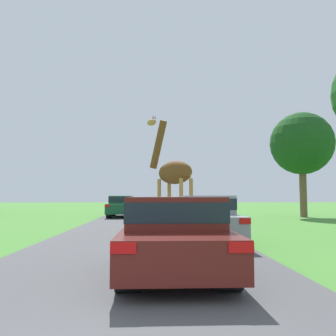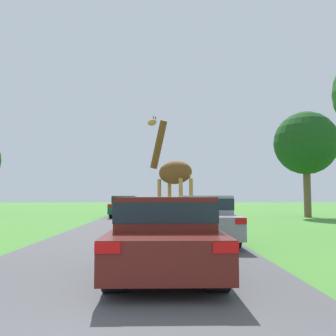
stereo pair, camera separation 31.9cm
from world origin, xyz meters
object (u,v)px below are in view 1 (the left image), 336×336
car_far_ahead (153,205)px  car_verge_right (179,209)px  car_queue_left (207,217)px  car_lead_maroon (174,234)px  giraffe_near_road (172,172)px  car_queue_right (121,206)px  tree_left_edge (302,144)px

car_far_ahead → car_verge_right: bearing=-82.4°
car_queue_left → car_verge_right: bearing=91.7°
car_lead_maroon → car_far_ahead: 25.48m
giraffe_near_road → car_lead_maroon: bearing=-136.1°
giraffe_near_road → car_far_ahead: 17.20m
car_queue_right → car_far_ahead: bearing=71.4°
tree_left_edge → car_far_ahead: bearing=145.2°
car_lead_maroon → car_queue_right: car_queue_right is taller
giraffe_near_road → car_queue_right: 10.97m
giraffe_near_road → car_queue_left: 4.13m
car_queue_right → tree_left_edge: 13.76m
car_queue_right → car_queue_left: bearing=-73.8°
giraffe_near_road → car_far_ahead: bearing=49.7°
car_lead_maroon → car_queue_left: 4.96m
car_verge_right → tree_left_edge: size_ratio=0.60×
car_lead_maroon → car_far_ahead: bearing=91.0°
car_lead_maroon → car_verge_right: size_ratio=0.89×
car_queue_left → tree_left_edge: 16.58m
car_far_ahead → car_queue_left: bearing=-85.0°
giraffe_near_road → car_queue_left: bearing=-118.7°
car_queue_left → car_far_ahead: 20.79m
car_lead_maroon → car_queue_left: (1.36, 4.77, 0.02)m
car_queue_left → tree_left_edge: size_ratio=0.59×
car_queue_left → tree_left_edge: bearing=56.0°
car_lead_maroon → giraffe_near_road: bearing=87.2°
car_queue_right → car_verge_right: (3.80, -4.90, -0.06)m
car_queue_right → car_lead_maroon: bearing=-81.8°
car_queue_left → car_queue_right: bearing=106.2°
giraffe_near_road → car_queue_right: bearing=63.5°
giraffe_near_road → car_lead_maroon: 8.59m
car_lead_maroon → car_verge_right: (1.09, 13.88, -0.04)m
giraffe_near_road → car_far_ahead: giraffe_near_road is taller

